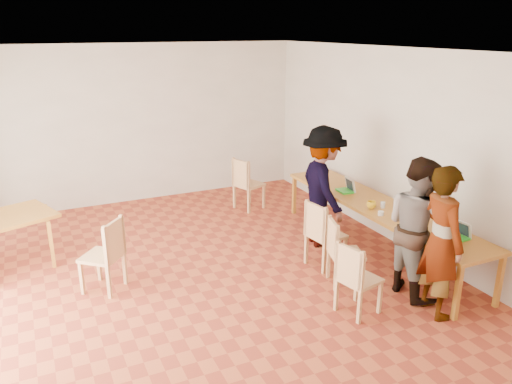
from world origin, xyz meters
TOP-DOWN VIEW (x-y plane):
  - ground at (0.00, 0.00)m, footprint 8.00×8.00m
  - wall_back at (0.00, 4.00)m, footprint 6.00×0.10m
  - wall_front at (0.00, -4.00)m, footprint 6.00×0.10m
  - wall_right at (3.00, 0.00)m, footprint 0.10×8.00m
  - ceiling at (0.00, 0.00)m, footprint 6.00×8.00m
  - communal_table at (2.50, 0.08)m, footprint 0.80×4.00m
  - side_table at (-2.40, 1.94)m, footprint 0.90×0.90m
  - chair_near at (1.13, -1.25)m, footprint 0.51×0.51m
  - chair_mid at (1.40, -0.55)m, footprint 0.53×0.53m
  - chair_far at (1.44, -0.02)m, footprint 0.52×0.52m
  - chair_empty at (1.43, 2.59)m, footprint 0.58×0.58m
  - chair_spare at (-1.37, 0.55)m, footprint 0.64×0.64m
  - person_near at (2.06, -1.62)m, footprint 0.54×0.73m
  - person_mid at (2.15, -1.12)m, footprint 0.73×0.91m
  - person_far at (1.90, 0.66)m, footprint 0.92×1.33m
  - laptop_near at (2.67, -1.33)m, footprint 0.23×0.26m
  - laptop_mid at (2.48, -0.72)m, footprint 0.25×0.26m
  - laptop_far at (2.45, 0.81)m, footprint 0.25×0.29m
  - yellow_mug at (2.31, 0.00)m, footprint 0.15×0.15m
  - green_bottle at (2.38, -1.19)m, footprint 0.07×0.07m
  - clear_glass at (2.48, -0.05)m, footprint 0.07×0.07m
  - condiment_cup at (2.26, -0.29)m, footprint 0.08×0.08m
  - pink_phone at (2.78, -0.25)m, footprint 0.05×0.10m
  - black_pouch at (2.17, -0.95)m, footprint 0.16×0.26m

SIDE VIEW (x-z plane):
  - ground at x=0.00m, z-range 0.00..0.00m
  - chair_mid at x=1.40m, z-range 0.32..0.80m
  - chair_near at x=1.13m, z-range 0.32..0.80m
  - chair_far at x=1.44m, z-range 0.34..0.86m
  - chair_empty at x=1.43m, z-range 0.34..0.86m
  - chair_spare at x=-1.37m, z-range 0.34..0.86m
  - side_table at x=-2.40m, z-range 0.29..1.04m
  - communal_table at x=2.50m, z-range 0.33..1.08m
  - pink_phone at x=2.78m, z-range 0.75..0.76m
  - condiment_cup at x=2.26m, z-range 0.75..0.81m
  - clear_glass at x=2.48m, z-range 0.75..0.84m
  - black_pouch at x=2.17m, z-range 0.75..0.84m
  - laptop_mid at x=2.48m, z-range 0.71..0.89m
  - yellow_mug at x=2.31m, z-range 0.75..0.86m
  - laptop_near at x=2.67m, z-range 0.70..0.91m
  - laptop_far at x=2.45m, z-range 0.70..0.93m
  - green_bottle at x=2.38m, z-range 0.75..1.03m
  - person_mid at x=2.15m, z-range 0.00..1.80m
  - person_near at x=2.06m, z-range 0.00..1.83m
  - person_far at x=1.90m, z-range 0.00..1.88m
  - wall_back at x=0.00m, z-range 0.00..3.00m
  - wall_front at x=0.00m, z-range 0.00..3.00m
  - wall_right at x=3.00m, z-range 0.00..3.00m
  - ceiling at x=0.00m, z-range 3.00..3.04m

